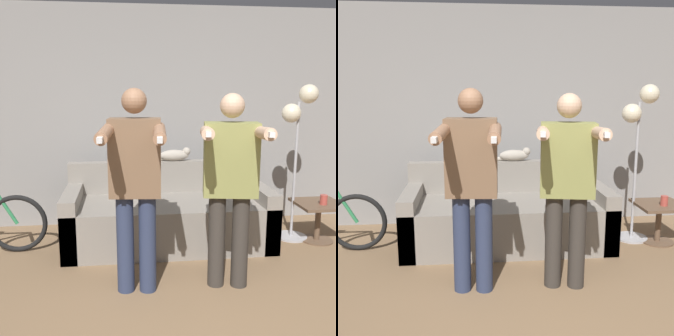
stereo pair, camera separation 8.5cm
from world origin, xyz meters
TOP-DOWN VIEW (x-y plane):
  - wall_back at (0.00, 3.04)m, footprint 10.00×0.05m
  - couch at (-0.07, 2.29)m, footprint 2.15×0.94m
  - person_left at (-0.45, 1.26)m, footprint 0.51×0.70m
  - person_right at (0.31, 1.26)m, footprint 0.58×0.74m
  - cat at (0.05, 2.66)m, footprint 0.46×0.13m
  - floor_lamp at (1.33, 2.27)m, footprint 0.38×0.35m
  - side_table at (1.56, 2.14)m, footprint 0.49×0.49m
  - cup at (1.58, 2.07)m, footprint 0.08×0.08m

SIDE VIEW (x-z plane):
  - couch at x=-0.07m, z-range -0.13..0.70m
  - side_table at x=1.56m, z-range 0.10..0.53m
  - cup at x=1.58m, z-range 0.43..0.54m
  - cat at x=0.05m, z-range 0.82..0.98m
  - person_right at x=0.31m, z-range 0.12..1.73m
  - person_left at x=-0.45m, z-range 0.12..1.77m
  - floor_lamp at x=1.33m, z-range 0.41..2.11m
  - wall_back at x=0.00m, z-range 0.00..2.60m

